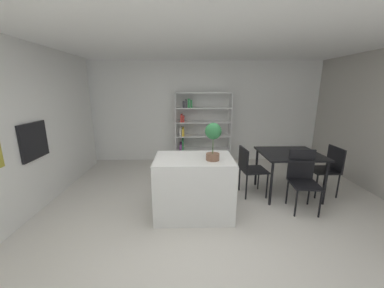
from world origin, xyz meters
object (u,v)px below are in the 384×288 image
at_px(built_in_oven, 34,141).
at_px(dining_chair_island_side, 249,167).
at_px(dining_chair_window_side, 328,166).
at_px(kitchen_island, 194,186).
at_px(dining_chair_near, 303,175).
at_px(open_bookshelf, 198,128).
at_px(dining_table, 290,157).
at_px(potted_plant_on_island, 213,137).

distance_m(built_in_oven, dining_chair_island_side, 3.52).
xyz_separation_m(dining_chair_window_side, dining_chair_island_side, (-1.45, -0.01, 0.01)).
distance_m(kitchen_island, dining_chair_near, 1.75).
xyz_separation_m(open_bookshelf, dining_chair_near, (1.55, -2.30, -0.37)).
bearing_deg(open_bookshelf, dining_chair_island_side, -66.08).
relative_size(open_bookshelf, dining_table, 1.76).
bearing_deg(dining_chair_near, dining_chair_window_side, 39.28).
xyz_separation_m(built_in_oven, open_bookshelf, (2.64, 2.20, -0.20)).
relative_size(built_in_oven, open_bookshelf, 0.33).
xyz_separation_m(kitchen_island, dining_table, (1.73, 0.63, 0.25)).
relative_size(built_in_oven, dining_table, 0.58).
xyz_separation_m(built_in_oven, dining_table, (4.18, 0.39, -0.42)).
height_order(potted_plant_on_island, open_bookshelf, open_bookshelf).
height_order(potted_plant_on_island, dining_chair_window_side, potted_plant_on_island).
height_order(kitchen_island, open_bookshelf, open_bookshelf).
relative_size(potted_plant_on_island, dining_chair_island_side, 0.60).
relative_size(built_in_oven, dining_chair_island_side, 0.67).
distance_m(built_in_oven, dining_table, 4.22).
relative_size(dining_chair_window_side, dining_chair_near, 0.93).
distance_m(built_in_oven, open_bookshelf, 3.45).
xyz_separation_m(potted_plant_on_island, dining_chair_window_side, (2.20, 0.74, -0.71)).
bearing_deg(dining_chair_near, kitchen_island, -169.43).
relative_size(potted_plant_on_island, dining_table, 0.52).
bearing_deg(open_bookshelf, dining_table, -49.84).
xyz_separation_m(open_bookshelf, dining_chair_island_side, (0.81, -1.83, -0.38)).
bearing_deg(dining_chair_island_side, potted_plant_on_island, 129.35).
relative_size(potted_plant_on_island, dining_chair_near, 0.56).
distance_m(dining_chair_window_side, dining_chair_near, 0.86).
bearing_deg(open_bookshelf, kitchen_island, -94.67).
distance_m(potted_plant_on_island, dining_chair_near, 1.65).
height_order(built_in_oven, kitchen_island, built_in_oven).
distance_m(potted_plant_on_island, open_bookshelf, 2.58).
bearing_deg(built_in_oven, dining_chair_window_side, 4.49).
xyz_separation_m(kitchen_island, dining_chair_near, (1.75, 0.15, 0.10)).
height_order(open_bookshelf, dining_chair_island_side, open_bookshelf).
bearing_deg(built_in_oven, potted_plant_on_island, -7.43).
xyz_separation_m(potted_plant_on_island, dining_chair_near, (1.48, 0.26, -0.69)).
height_order(built_in_oven, open_bookshelf, open_bookshelf).
distance_m(dining_table, dining_chair_near, 0.50).
bearing_deg(potted_plant_on_island, dining_chair_near, 10.02).
distance_m(kitchen_island, potted_plant_on_island, 0.84).
bearing_deg(dining_chair_island_side, dining_chair_window_side, -94.75).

